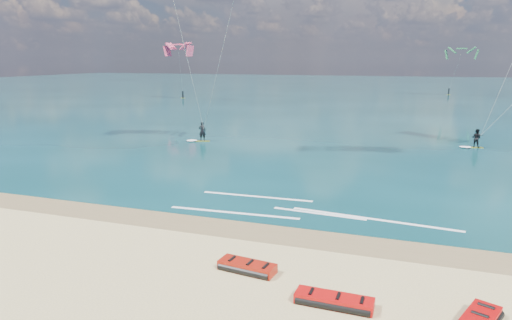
{
  "coord_description": "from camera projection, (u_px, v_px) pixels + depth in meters",
  "views": [
    {
      "loc": [
        8.03,
        -16.02,
        7.89
      ],
      "look_at": [
        -0.09,
        8.0,
        2.24
      ],
      "focal_mm": 32.0,
      "sensor_mm": 36.0,
      "label": 1
    }
  ],
  "objects": [
    {
      "name": "shoreline_foam",
      "position": [
        296.0,
        210.0,
        24.12
      ],
      "size": [
        14.71,
        3.65,
        0.01
      ],
      "color": "white",
      "rests_on": "ground"
    },
    {
      "name": "packed_kite_mid",
      "position": [
        247.0,
        271.0,
        17.33
      ],
      "size": [
        2.53,
        1.44,
        0.42
      ],
      "primitive_type": null,
      "rotation": [
        0.0,
        0.0,
        -0.13
      ],
      "color": "#A4190B",
      "rests_on": "ground"
    },
    {
      "name": "ground",
      "position": [
        340.0,
        124.0,
        56.03
      ],
      "size": [
        320.0,
        320.0,
        0.0
      ],
      "primitive_type": "plane",
      "color": "tan",
      "rests_on": "ground"
    },
    {
      "name": "sea",
      "position": [
        378.0,
        90.0,
        115.2
      ],
      "size": [
        320.0,
        200.0,
        0.04
      ],
      "primitive_type": "cube",
      "color": "#093134",
      "rests_on": "ground"
    },
    {
      "name": "kitesurfer_main",
      "position": [
        202.0,
        38.0,
        38.74
      ],
      "size": [
        10.67,
        8.5,
        18.68
      ],
      "rotation": [
        0.0,
        0.0,
        0.37
      ],
      "color": "#BFCD18",
      "rests_on": "sea"
    },
    {
      "name": "distant_kites",
      "position": [
        412.0,
        73.0,
        82.8
      ],
      "size": [
        80.13,
        29.52,
        11.07
      ],
      "color": "#2C7946",
      "rests_on": "ground"
    },
    {
      "name": "wet_sand_strip",
      "position": [
        224.0,
        227.0,
        21.82
      ],
      "size": [
        320.0,
        2.4,
        0.01
      ],
      "primitive_type": "cube",
      "color": "brown",
      "rests_on": "ground"
    },
    {
      "name": "packed_kite_left",
      "position": [
        334.0,
        305.0,
        14.92
      ],
      "size": [
        2.78,
        1.16,
        0.4
      ],
      "primitive_type": null,
      "rotation": [
        0.0,
        0.0,
        -0.03
      ],
      "color": "red",
      "rests_on": "ground"
    }
  ]
}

